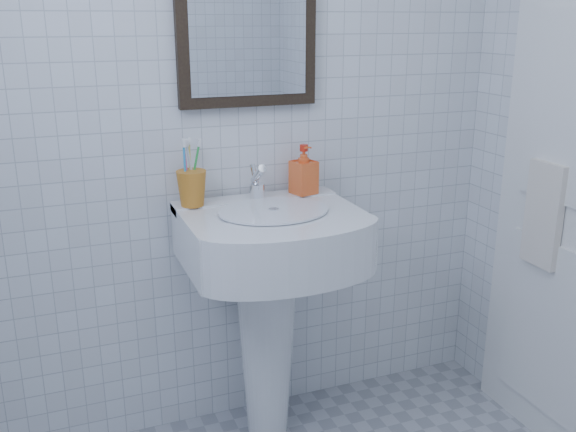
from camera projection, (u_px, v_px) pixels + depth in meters
name	position (u px, v px, depth m)	size (l,w,h in m)	color
wall_back	(220.00, 104.00, 2.26)	(2.20, 0.02, 2.50)	silver
washbasin	(268.00, 286.00, 2.30)	(0.60, 0.44, 0.93)	white
faucet	(257.00, 184.00, 2.29)	(0.06, 0.12, 0.14)	silver
toothbrush_cup	(192.00, 188.00, 2.21)	(0.10, 0.10, 0.12)	#C0711E
soap_dispenser	(304.00, 170.00, 2.35)	(0.08, 0.08, 0.18)	red
wall_mirror	(247.00, 15.00, 2.19)	(0.50, 0.04, 0.62)	black
towel_ring	(554.00, 165.00, 2.24)	(0.18, 0.18, 0.01)	silver
hand_towel	(544.00, 215.00, 2.28)	(0.03, 0.16, 0.38)	silver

